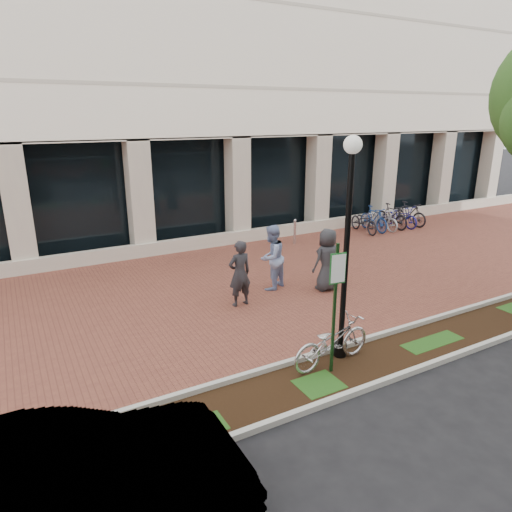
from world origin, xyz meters
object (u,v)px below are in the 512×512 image
pedestrian_mid (271,257)px  pedestrian_left (240,274)px  parking_sign (336,294)px  bike_rack_cluster (387,218)px  sedan_near_curb (48,504)px  pedestrian_right (327,260)px  bollard (295,231)px  lamppost (347,240)px  locked_bicycle (332,341)px

pedestrian_mid → pedestrian_left: bearing=-1.0°
parking_sign → bike_rack_cluster: parking_sign is taller
pedestrian_mid → bike_rack_cluster: size_ratio=0.55×
pedestrian_left → sedan_near_curb: bearing=43.3°
pedestrian_left → pedestrian_mid: bearing=-157.8°
parking_sign → pedestrian_right: bearing=63.0°
parking_sign → pedestrian_right: (2.71, 3.74, -0.78)m
pedestrian_right → bollard: 5.05m
pedestrian_left → pedestrian_right: (2.79, -0.21, 0.01)m
lamppost → sedan_near_curb: 6.60m
lamppost → locked_bicycle: lamppost is taller
pedestrian_left → bollard: 6.50m
pedestrian_right → bike_rack_cluster: 8.50m
pedestrian_right → bike_rack_cluster: size_ratio=0.52×
lamppost → bollard: 9.19m
pedestrian_left → pedestrian_right: size_ratio=0.98×
pedestrian_right → sedan_near_curb: (-8.12, -5.42, -0.15)m
pedestrian_left → bike_rack_cluster: 10.84m
lamppost → pedestrian_right: (2.14, 3.31, -1.69)m
locked_bicycle → sedan_near_curb: (-5.60, -1.94, 0.27)m
pedestrian_right → lamppost: bearing=52.9°
pedestrian_mid → sedan_near_curb: 9.21m
locked_bicycle → bike_rack_cluster: bearing=-54.6°
locked_bicycle → pedestrian_left: (-0.27, 3.69, 0.40)m
pedestrian_left → bollard: (4.74, 4.43, -0.40)m
lamppost → pedestrian_left: size_ratio=2.53×
pedestrian_mid → pedestrian_right: bearing=121.4°
lamppost → pedestrian_left: bearing=100.5°
parking_sign → pedestrian_mid: (1.31, 4.61, -0.73)m
parking_sign → pedestrian_left: size_ratio=1.48×
locked_bicycle → bollard: bearing=-34.1°
sedan_near_curb → parking_sign: bearing=-72.4°
pedestrian_mid → pedestrian_right: (1.39, -0.87, -0.04)m
pedestrian_mid → pedestrian_right: 1.65m
locked_bicycle → pedestrian_mid: size_ratio=1.02×
pedestrian_right → bollard: (1.95, 4.64, -0.41)m
bollard → parking_sign: bearing=-119.1°
bollard → pedestrian_mid: bearing=-131.6°
parking_sign → bollard: (4.66, 8.38, -1.19)m
locked_bicycle → bike_rack_cluster: 12.61m
sedan_near_curb → bollard: bearing=-44.6°
pedestrian_left → bike_rack_cluster: (9.84, 4.53, -0.39)m
pedestrian_mid → bike_rack_cluster: bearing=178.1°
parking_sign → sedan_near_curb: (-5.41, -1.68, -0.92)m
sedan_near_curb → pedestrian_mid: bearing=-46.5°
parking_sign → pedestrian_right: 4.68m
locked_bicycle → parking_sign: bearing=139.2°
locked_bicycle → bollard: 9.27m
lamppost → locked_bicycle: (-0.38, -0.17, -2.11)m
pedestrian_right → bike_rack_cluster: pedestrian_right is taller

